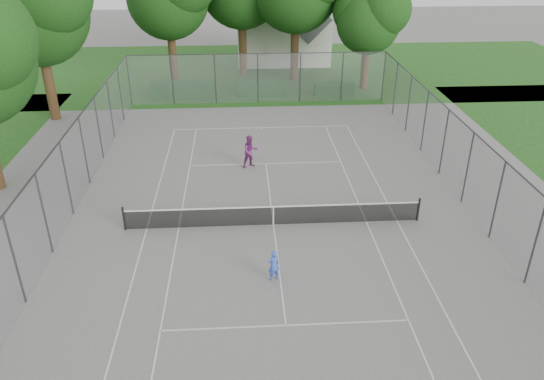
{
  "coord_description": "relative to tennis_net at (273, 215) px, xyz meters",
  "views": [
    {
      "loc": [
        -1.29,
        -19.78,
        12.07
      ],
      "look_at": [
        0.0,
        1.0,
        1.2
      ],
      "focal_mm": 35.0,
      "sensor_mm": 36.0,
      "label": 1
    }
  ],
  "objects": [
    {
      "name": "ground",
      "position": [
        0.0,
        0.0,
        -0.51
      ],
      "size": [
        120.0,
        120.0,
        0.0
      ],
      "primitive_type": "plane",
      "color": "slate",
      "rests_on": "ground"
    },
    {
      "name": "grass_far",
      "position": [
        0.0,
        26.0,
        -0.51
      ],
      "size": [
        60.0,
        20.0,
        0.0
      ],
      "primitive_type": "cube",
      "color": "#1D4C15",
      "rests_on": "ground"
    },
    {
      "name": "court_markings",
      "position": [
        0.0,
        0.0,
        -0.5
      ],
      "size": [
        11.03,
        23.83,
        0.01
      ],
      "color": "silver",
      "rests_on": "ground"
    },
    {
      "name": "tennis_net",
      "position": [
        0.0,
        0.0,
        0.0
      ],
      "size": [
        12.87,
        0.1,
        1.1
      ],
      "color": "black",
      "rests_on": "ground"
    },
    {
      "name": "perimeter_fence",
      "position": [
        0.0,
        0.0,
        1.3
      ],
      "size": [
        18.08,
        34.08,
        3.52
      ],
      "color": "#38383D",
      "rests_on": "ground"
    },
    {
      "name": "tree_far_right",
      "position": [
        8.39,
        20.0,
        4.89
      ],
      "size": [
        5.47,
        5.0,
        7.87
      ],
      "color": "#3C2716",
      "rests_on": "ground"
    },
    {
      "name": "tree_side_back",
      "position": [
        -13.45,
        14.35,
        6.76
      ],
      "size": [
        7.36,
        6.72,
        10.58
      ],
      "color": "#3C2716",
      "rests_on": "ground"
    },
    {
      "name": "hedge_left",
      "position": [
        -5.54,
        18.57,
        0.05
      ],
      "size": [
        4.48,
        1.35,
        1.12
      ],
      "primitive_type": "cube",
      "color": "#154217",
      "rests_on": "ground"
    },
    {
      "name": "hedge_mid",
      "position": [
        0.31,
        18.78,
        0.03
      ],
      "size": [
        3.46,
        0.99,
        1.09
      ],
      "primitive_type": "cube",
      "color": "#154217",
      "rests_on": "ground"
    },
    {
      "name": "hedge_right",
      "position": [
        5.73,
        18.47,
        -0.07
      ],
      "size": [
        2.92,
        1.07,
        0.88
      ],
      "primitive_type": "cube",
      "color": "#154217",
      "rests_on": "ground"
    },
    {
      "name": "house",
      "position": [
        2.71,
        29.38,
        3.57
      ],
      "size": [
        8.14,
        6.3,
        10.13
      ],
      "color": "silver",
      "rests_on": "ground"
    },
    {
      "name": "girl_player",
      "position": [
        -0.24,
        -3.87,
        0.12
      ],
      "size": [
        0.54,
        0.46,
        1.26
      ],
      "primitive_type": "imported",
      "rotation": [
        0.0,
        0.0,
        3.57
      ],
      "color": "blue",
      "rests_on": "ground"
    },
    {
      "name": "woman_player",
      "position": [
        -0.83,
        6.1,
        0.37
      ],
      "size": [
        1.05,
        0.95,
        1.77
      ],
      "primitive_type": "imported",
      "rotation": [
        0.0,
        0.0,
        0.41
      ],
      "color": "#76276E",
      "rests_on": "ground"
    }
  ]
}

